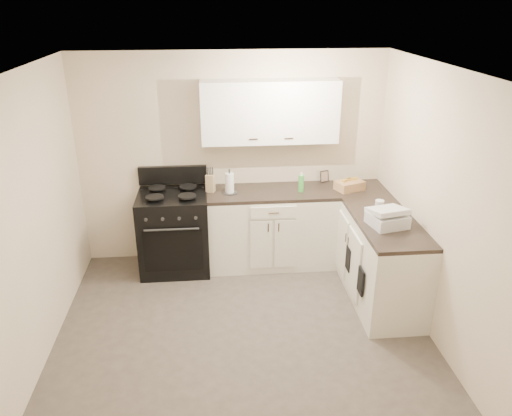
{
  "coord_description": "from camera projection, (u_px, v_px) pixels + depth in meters",
  "views": [
    {
      "loc": [
        -0.25,
        -3.9,
        3.03
      ],
      "look_at": [
        0.19,
        0.85,
        1.01
      ],
      "focal_mm": 35.0,
      "sensor_mm": 36.0,
      "label": 1
    }
  ],
  "objects": [
    {
      "name": "picture_frame",
      "position": [
        324.0,
        176.0,
        6.09
      ],
      "size": [
        0.12,
        0.07,
        0.14
      ],
      "primitive_type": "cube",
      "rotation": [
        -0.14,
        0.0,
        0.37
      ],
      "color": "black",
      "rests_on": "countertop_back"
    },
    {
      "name": "countertop_right",
      "position": [
        378.0,
        211.0,
        5.32
      ],
      "size": [
        0.6,
        1.9,
        0.04
      ],
      "primitive_type": "cube",
      "color": "black",
      "rests_on": "base_cabinets_right"
    },
    {
      "name": "countertop_grill",
      "position": [
        387.0,
        220.0,
        4.92
      ],
      "size": [
        0.4,
        0.38,
        0.12
      ],
      "primitive_type": "cube",
      "rotation": [
        0.0,
        0.0,
        0.22
      ],
      "color": "silver",
      "rests_on": "countertop_right"
    },
    {
      "name": "base_cabinets_back",
      "position": [
        270.0,
        229.0,
        6.01
      ],
      "size": [
        1.55,
        0.6,
        0.9
      ],
      "primitive_type": "cube",
      "color": "silver",
      "rests_on": "floor"
    },
    {
      "name": "base_cabinets_right",
      "position": [
        373.0,
        250.0,
        5.51
      ],
      "size": [
        0.6,
        1.9,
        0.9
      ],
      "primitive_type": "cube",
      "color": "silver",
      "rests_on": "floor"
    },
    {
      "name": "knife_block",
      "position": [
        210.0,
        183.0,
        5.77
      ],
      "size": [
        0.12,
        0.11,
        0.21
      ],
      "primitive_type": "cube",
      "rotation": [
        0.0,
        0.0,
        -0.37
      ],
      "color": "tan",
      "rests_on": "countertop_back"
    },
    {
      "name": "wall_back",
      "position": [
        232.0,
        159.0,
        5.94
      ],
      "size": [
        3.6,
        0.0,
        3.6
      ],
      "primitive_type": "plane",
      "rotation": [
        1.57,
        0.0,
        0.0
      ],
      "color": "beige",
      "rests_on": "ground"
    },
    {
      "name": "glass_jar",
      "position": [
        379.0,
        207.0,
        5.18
      ],
      "size": [
        0.11,
        0.11,
        0.15
      ],
      "primitive_type": "cylinder",
      "rotation": [
        0.0,
        0.0,
        -0.19
      ],
      "color": "silver",
      "rests_on": "countertop_right"
    },
    {
      "name": "ceiling",
      "position": [
        241.0,
        72.0,
        3.8
      ],
      "size": [
        3.6,
        3.6,
        0.0
      ],
      "primitive_type": "plane",
      "color": "white",
      "rests_on": "wall_back"
    },
    {
      "name": "countertop_back",
      "position": [
        270.0,
        193.0,
        5.83
      ],
      "size": [
        1.55,
        0.6,
        0.04
      ],
      "primitive_type": "cube",
      "color": "black",
      "rests_on": "base_cabinets_back"
    },
    {
      "name": "stove",
      "position": [
        175.0,
        233.0,
        5.89
      ],
      "size": [
        0.8,
        0.69,
        0.97
      ],
      "primitive_type": "cube",
      "color": "black",
      "rests_on": "floor"
    },
    {
      "name": "soap_bottle",
      "position": [
        301.0,
        183.0,
        5.77
      ],
      "size": [
        0.07,
        0.07,
        0.2
      ],
      "primitive_type": "cylinder",
      "rotation": [
        0.0,
        0.0,
        -0.09
      ],
      "color": "green",
      "rests_on": "countertop_back"
    },
    {
      "name": "wicker_basket",
      "position": [
        349.0,
        185.0,
        5.84
      ],
      "size": [
        0.37,
        0.31,
        0.1
      ],
      "primitive_type": "cube",
      "rotation": [
        0.0,
        0.0,
        0.38
      ],
      "color": "tan",
      "rests_on": "countertop_right"
    },
    {
      "name": "paper_towel",
      "position": [
        230.0,
        183.0,
        5.72
      ],
      "size": [
        0.11,
        0.11,
        0.24
      ],
      "primitive_type": "cylinder",
      "rotation": [
        0.0,
        0.0,
        0.14
      ],
      "color": "white",
      "rests_on": "countertop_back"
    },
    {
      "name": "oven_mitt_far",
      "position": [
        348.0,
        259.0,
        5.35
      ],
      "size": [
        0.02,
        0.15,
        0.26
      ],
      "primitive_type": "cube",
      "color": "black",
      "rests_on": "base_cabinets_right"
    },
    {
      "name": "oven_mitt_near",
      "position": [
        361.0,
        281.0,
        4.92
      ],
      "size": [
        0.02,
        0.16,
        0.27
      ],
      "primitive_type": "cube",
      "color": "black",
      "rests_on": "base_cabinets_right"
    },
    {
      "name": "wall_left",
      "position": [
        26.0,
        230.0,
        4.14
      ],
      "size": [
        0.0,
        3.6,
        3.6
      ],
      "primitive_type": "plane",
      "rotation": [
        1.57,
        0.0,
        1.57
      ],
      "color": "beige",
      "rests_on": "ground"
    },
    {
      "name": "upper_cabinets",
      "position": [
        270.0,
        112.0,
        5.61
      ],
      "size": [
        1.55,
        0.3,
        0.7
      ],
      "primitive_type": "cube",
      "color": "white",
      "rests_on": "wall_back"
    },
    {
      "name": "wall_front",
      "position": [
        266.0,
        362.0,
        2.64
      ],
      "size": [
        3.6,
        0.0,
        3.6
      ],
      "primitive_type": "plane",
      "rotation": [
        -1.57,
        0.0,
        0.0
      ],
      "color": "beige",
      "rests_on": "ground"
    },
    {
      "name": "wall_right",
      "position": [
        444.0,
        214.0,
        4.44
      ],
      "size": [
        0.0,
        3.6,
        3.6
      ],
      "primitive_type": "plane",
      "rotation": [
        1.57,
        0.0,
        -1.57
      ],
      "color": "beige",
      "rests_on": "ground"
    },
    {
      "name": "floor",
      "position": [
        244.0,
        340.0,
        4.78
      ],
      "size": [
        3.6,
        3.6,
        0.0
      ],
      "primitive_type": "plane",
      "color": "#473F38",
      "rests_on": "ground"
    }
  ]
}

